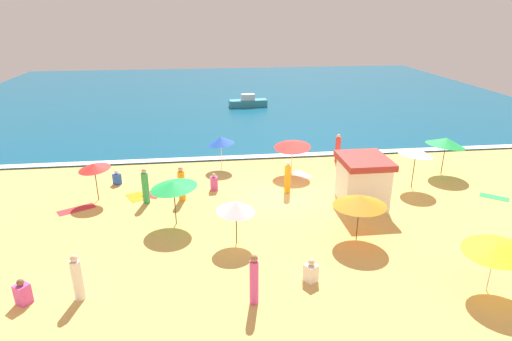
% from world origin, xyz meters
% --- Properties ---
extents(ground_plane, '(60.00, 60.00, 0.00)m').
position_xyz_m(ground_plane, '(0.00, 0.00, 0.00)').
color(ground_plane, '#EDBC60').
extents(ocean_water, '(60.00, 44.00, 0.10)m').
position_xyz_m(ocean_water, '(0.00, 28.00, 0.05)').
color(ocean_water, '#0F567A').
rests_on(ocean_water, ground_plane).
extents(wave_breaker_foam, '(57.00, 0.70, 0.01)m').
position_xyz_m(wave_breaker_foam, '(0.00, 6.30, 0.10)').
color(wave_breaker_foam, white).
rests_on(wave_breaker_foam, ocean_water).
extents(lifeguard_cabana, '(2.37, 2.74, 2.46)m').
position_xyz_m(lifeguard_cabana, '(3.95, -1.29, 1.25)').
color(lifeguard_cabana, white).
rests_on(lifeguard_cabana, ground_plane).
extents(beach_umbrella_0, '(2.40, 2.38, 2.22)m').
position_xyz_m(beach_umbrella_0, '(-5.32, -2.42, 1.97)').
color(beach_umbrella_0, '#4C3823').
rests_on(beach_umbrella_0, ground_plane).
extents(beach_umbrella_1, '(3.04, 3.04, 2.10)m').
position_xyz_m(beach_umbrella_1, '(1.27, 3.21, 1.82)').
color(beach_umbrella_1, silver).
rests_on(beach_umbrella_1, ground_plane).
extents(beach_umbrella_2, '(1.70, 1.66, 2.11)m').
position_xyz_m(beach_umbrella_2, '(-2.86, 4.65, 1.80)').
color(beach_umbrella_2, silver).
rests_on(beach_umbrella_2, ground_plane).
extents(beach_umbrella_3, '(2.24, 2.24, 2.09)m').
position_xyz_m(beach_umbrella_3, '(-9.46, 0.75, 1.86)').
color(beach_umbrella_3, '#4C3823').
rests_on(beach_umbrella_3, ground_plane).
extents(beach_umbrella_4, '(2.57, 2.55, 2.01)m').
position_xyz_m(beach_umbrella_4, '(5.84, -8.82, 1.76)').
color(beach_umbrella_4, silver).
rests_on(beach_umbrella_4, ground_plane).
extents(beach_umbrella_5, '(3.18, 3.19, 2.08)m').
position_xyz_m(beach_umbrella_5, '(2.49, -4.77, 1.82)').
color(beach_umbrella_5, '#4C3823').
rests_on(beach_umbrella_5, ground_plane).
extents(beach_umbrella_6, '(2.38, 2.36, 2.41)m').
position_xyz_m(beach_umbrella_6, '(7.45, 0.29, 2.11)').
color(beach_umbrella_6, '#4C3823').
rests_on(beach_umbrella_6, ground_plane).
extents(beach_umbrella_7, '(2.24, 2.22, 2.02)m').
position_xyz_m(beach_umbrella_7, '(-2.68, -4.46, 1.72)').
color(beach_umbrella_7, '#4C3823').
rests_on(beach_umbrella_7, ground_plane).
extents(beach_umbrella_8, '(2.77, 2.75, 2.37)m').
position_xyz_m(beach_umbrella_8, '(10.19, 2.04, 2.01)').
color(beach_umbrella_8, '#4C3823').
rests_on(beach_umbrella_8, ground_plane).
extents(beachgoer_0, '(0.47, 0.47, 1.85)m').
position_xyz_m(beachgoer_0, '(-5.13, 0.18, 0.87)').
color(beachgoer_0, orange).
rests_on(beachgoer_0, ground_plane).
extents(beachgoer_1, '(0.40, 0.40, 0.97)m').
position_xyz_m(beachgoer_1, '(-3.44, 1.29, 0.43)').
color(beachgoer_1, '#D84CA5').
rests_on(beachgoer_1, ground_plane).
extents(beachgoer_2, '(0.49, 0.49, 1.88)m').
position_xyz_m(beachgoer_2, '(-6.93, 0.07, 0.89)').
color(beachgoer_2, green).
rests_on(beachgoer_2, ground_plane).
extents(beachgoer_3, '(0.59, 0.59, 0.95)m').
position_xyz_m(beachgoer_3, '(-10.15, -7.52, 0.41)').
color(beachgoer_3, '#D84CA5').
rests_on(beachgoer_3, ground_plane).
extents(beachgoer_4, '(0.36, 0.36, 1.84)m').
position_xyz_m(beachgoer_4, '(4.64, 4.97, 0.87)').
color(beachgoer_4, red).
rests_on(beachgoer_4, ground_plane).
extents(beachgoer_5, '(0.34, 0.34, 1.89)m').
position_xyz_m(beachgoer_5, '(-2.41, -8.48, 0.92)').
color(beachgoer_5, '#D84CA5').
rests_on(beachgoer_5, ground_plane).
extents(beachgoer_6, '(0.52, 0.52, 0.82)m').
position_xyz_m(beachgoer_6, '(-8.86, 2.81, 0.35)').
color(beachgoer_6, blue).
rests_on(beachgoer_6, ground_plane).
extents(beachgoer_7, '(0.38, 0.38, 1.79)m').
position_xyz_m(beachgoer_7, '(0.47, 0.45, 0.85)').
color(beachgoer_7, orange).
rests_on(beachgoer_7, ground_plane).
extents(beachgoer_8, '(0.57, 0.57, 0.93)m').
position_xyz_m(beachgoer_8, '(-0.22, -7.51, 0.40)').
color(beachgoer_8, white).
rests_on(beachgoer_8, ground_plane).
extents(beachgoer_12, '(0.38, 0.38, 1.74)m').
position_xyz_m(beachgoer_12, '(-8.32, -7.51, 0.82)').
color(beachgoer_12, white).
rests_on(beachgoer_12, ground_plane).
extents(beach_towel_0, '(1.84, 1.42, 0.01)m').
position_xyz_m(beach_towel_0, '(-10.32, -0.30, 0.01)').
color(beach_towel_0, red).
rests_on(beach_towel_0, ground_plane).
extents(beach_towel_1, '(1.48, 1.37, 0.01)m').
position_xyz_m(beach_towel_1, '(11.21, -1.51, 0.01)').
color(beach_towel_1, green).
rests_on(beach_towel_1, ground_plane).
extents(beach_towel_2, '(1.21, 1.49, 0.01)m').
position_xyz_m(beach_towel_2, '(1.82, 2.92, 0.01)').
color(beach_towel_2, white).
rests_on(beach_towel_2, ground_plane).
extents(beach_towel_3, '(1.37, 1.49, 0.01)m').
position_xyz_m(beach_towel_3, '(-6.62, 1.19, 0.01)').
color(beach_towel_3, red).
rests_on(beach_towel_3, ground_plane).
extents(beach_towel_4, '(1.32, 1.47, 0.01)m').
position_xyz_m(beach_towel_4, '(-7.56, 0.86, 0.01)').
color(beach_towel_4, orange).
rests_on(beach_towel_4, ground_plane).
extents(small_boat_0, '(3.78, 1.42, 1.25)m').
position_xyz_m(small_boat_0, '(0.57, 21.44, 0.53)').
color(small_boat_0, teal).
rests_on(small_boat_0, ocean_water).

